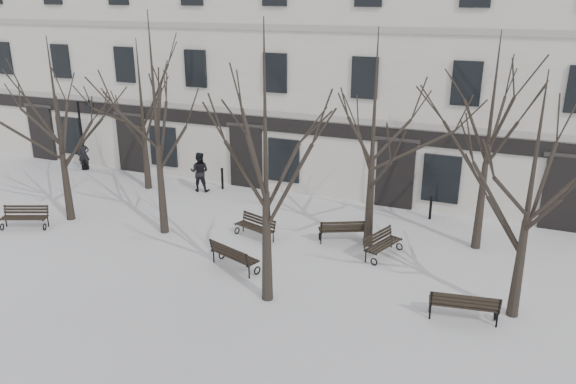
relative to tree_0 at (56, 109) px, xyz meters
The scene contains 20 objects.
ground 9.52m from the tree_0, 10.34° to the right, with size 100.00×100.00×0.00m, color white.
building 14.15m from the tree_0, 54.25° to the left, with size 40.40×10.20×11.40m.
tree_0 is the anchor object (origin of this frame).
tree_1 4.33m from the tree_0, ahead, with size 5.69×5.69×8.13m.
tree_2 10.38m from the tree_0, 15.06° to the right, with size 5.65×5.65×8.08m.
tree_3 16.81m from the tree_0, ahead, with size 4.81×4.81×6.87m.
tree_4 4.49m from the tree_0, 82.86° to the left, with size 4.80×4.80×6.85m.
tree_5 11.97m from the tree_0, 10.63° to the left, with size 5.35×5.35×7.64m.
tree_6 15.80m from the tree_0, 12.78° to the left, with size 5.29×5.29×7.56m.
bench_0 4.37m from the tree_0, 124.33° to the right, with size 1.82×1.24×0.88m.
bench_1 9.20m from the tree_0, ahead, with size 1.91×1.21×0.91m.
bench_2 16.12m from the tree_0, ahead, with size 1.95×0.97×0.94m.
bench_3 8.82m from the tree_0, ahead, with size 1.73×1.08×0.83m.
bench_4 11.80m from the tree_0, 10.95° to the left, with size 1.91×1.41×0.93m.
bench_5 13.17m from the tree_0, ahead, with size 1.14×1.78×0.86m.
lamp_post 7.39m from the tree_0, 125.34° to the left, with size 1.16×0.43×3.71m.
bollard_a 7.92m from the tree_0, 55.84° to the left, with size 0.13×0.13×1.04m.
bollard_b 15.10m from the tree_0, 22.67° to the left, with size 0.12×0.12×0.97m.
pedestrian_a 8.43m from the tree_0, 127.08° to the left, with size 0.57×0.38×1.57m, color black.
pedestrian_b 7.41m from the tree_0, 59.06° to the left, with size 0.90×0.70×1.85m, color black.
Camera 1 is at (8.03, -14.58, 8.56)m, focal length 35.00 mm.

